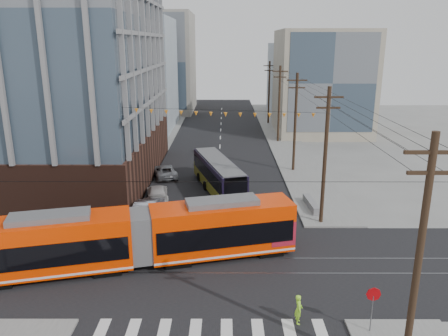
{
  "coord_description": "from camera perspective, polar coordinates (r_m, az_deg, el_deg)",
  "views": [
    {
      "loc": [
        0.71,
        -21.83,
        14.16
      ],
      "look_at": [
        0.64,
        9.04,
        5.24
      ],
      "focal_mm": 35.0,
      "sensor_mm": 36.0,
      "label": 1
    }
  ],
  "objects": [
    {
      "name": "utility_pole_far",
      "position": [
        78.69,
        5.89,
        9.73
      ],
      "size": [
        0.3,
        0.3,
        11.0
      ],
      "primitive_type": "cylinder",
      "color": "black",
      "rests_on": "ground"
    },
    {
      "name": "streetcar",
      "position": [
        29.24,
        -10.76,
        -8.82
      ],
      "size": [
        20.54,
        7.75,
        3.94
      ],
      "primitive_type": null,
      "rotation": [
        0.0,
        0.0,
        0.24
      ],
      "color": "#F63200",
      "rests_on": "ground"
    },
    {
      "name": "bg_bldg_nw_near",
      "position": [
        76.09,
        -13.62,
        11.8
      ],
      "size": [
        18.0,
        16.0,
        18.0
      ],
      "primitive_type": "cube",
      "color": "#8C99A5",
      "rests_on": "ground"
    },
    {
      "name": "parked_car_white",
      "position": [
        41.11,
        -8.69,
        -3.21
      ],
      "size": [
        2.68,
        4.94,
        1.36
      ],
      "primitive_type": "imported",
      "rotation": [
        0.0,
        0.0,
        3.31
      ],
      "color": "#BCB7B6",
      "rests_on": "ground"
    },
    {
      "name": "stop_sign",
      "position": [
        24.03,
        18.72,
        -17.42
      ],
      "size": [
        0.74,
        0.74,
        2.43
      ],
      "primitive_type": null,
      "rotation": [
        0.0,
        0.0,
        -0.0
      ],
      "color": "#A50308",
      "rests_on": "ground"
    },
    {
      "name": "parked_car_silver",
      "position": [
        36.93,
        -9.93,
        -5.28
      ],
      "size": [
        2.28,
        5.2,
        1.66
      ],
      "primitive_type": "imported",
      "rotation": [
        0.0,
        0.0,
        3.04
      ],
      "color": "#8D929F",
      "rests_on": "ground"
    },
    {
      "name": "city_bus",
      "position": [
        42.81,
        -0.75,
        -0.93
      ],
      "size": [
        5.52,
        11.56,
        3.21
      ],
      "primitive_type": null,
      "rotation": [
        0.0,
        0.0,
        0.28
      ],
      "color": "black",
      "rests_on": "ground"
    },
    {
      "name": "utility_pole_near",
      "position": [
        19.65,
        23.99,
        -11.53
      ],
      "size": [
        0.3,
        0.3,
        11.0
      ],
      "primitive_type": "cylinder",
      "color": "black",
      "rests_on": "ground"
    },
    {
      "name": "parked_car_grey",
      "position": [
        47.81,
        -7.78,
        -0.4
      ],
      "size": [
        3.61,
        5.35,
        1.36
      ],
      "primitive_type": "imported",
      "rotation": [
        0.0,
        0.0,
        3.44
      ],
      "color": "slate",
      "rests_on": "ground"
    },
    {
      "name": "bg_bldg_ne_near",
      "position": [
        71.75,
        12.66,
        10.82
      ],
      "size": [
        14.0,
        14.0,
        16.0
      ],
      "primitive_type": "cube",
      "color": "gray",
      "rests_on": "ground"
    },
    {
      "name": "ground",
      "position": [
        26.03,
        -1.51,
        -16.84
      ],
      "size": [
        160.0,
        160.0,
        0.0
      ],
      "primitive_type": "plane",
      "color": "slate"
    },
    {
      "name": "bg_bldg_ne_far",
      "position": [
        91.76,
        11.21,
        11.35
      ],
      "size": [
        16.0,
        16.0,
        14.0
      ],
      "primitive_type": "cube",
      "color": "#8C99A5",
      "rests_on": "ground"
    },
    {
      "name": "bg_bldg_nw_far",
      "position": [
        95.06,
        -9.02,
        13.43
      ],
      "size": [
        16.0,
        18.0,
        20.0
      ],
      "primitive_type": "cube",
      "color": "gray",
      "rests_on": "ground"
    },
    {
      "name": "pedestrian",
      "position": [
        24.14,
        9.71,
        -17.71
      ],
      "size": [
        0.45,
        0.63,
        1.63
      ],
      "primitive_type": "imported",
      "rotation": [
        0.0,
        0.0,
        1.47
      ],
      "color": "#A4F82E",
      "rests_on": "ground"
    },
    {
      "name": "jersey_barrier",
      "position": [
        39.26,
        11.31,
        -4.74
      ],
      "size": [
        1.13,
        3.93,
        0.78
      ],
      "primitive_type": "cube",
      "rotation": [
        0.0,
        0.0,
        0.07
      ],
      "color": "#53555F",
      "rests_on": "ground"
    }
  ]
}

